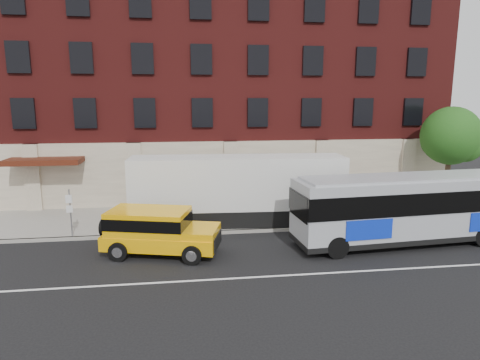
{
  "coord_description": "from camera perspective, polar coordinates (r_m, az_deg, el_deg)",
  "views": [
    {
      "loc": [
        -2.93,
        -14.35,
        6.74
      ],
      "look_at": [
        -0.25,
        5.5,
        2.87
      ],
      "focal_mm": 31.17,
      "sensor_mm": 36.0,
      "label": 1
    }
  ],
  "objects": [
    {
      "name": "ground",
      "position": [
        16.13,
        3.59,
        -13.81
      ],
      "size": [
        120.0,
        120.0,
        0.0
      ],
      "primitive_type": "plane",
      "color": "black",
      "rests_on": "ground"
    },
    {
      "name": "sidewalk",
      "position": [
        24.46,
        -0.52,
        -4.89
      ],
      "size": [
        60.0,
        6.0,
        0.15
      ],
      "primitive_type": "cube",
      "color": "#9A968C",
      "rests_on": "ground"
    },
    {
      "name": "kerb",
      "position": [
        21.62,
        0.48,
        -7.04
      ],
      "size": [
        60.0,
        0.25,
        0.15
      ],
      "primitive_type": "cube",
      "color": "#9A968C",
      "rests_on": "ground"
    },
    {
      "name": "lane_line",
      "position": [
        16.57,
        3.25,
        -13.08
      ],
      "size": [
        60.0,
        0.12,
        0.01
      ],
      "primitive_type": "cube",
      "color": "silver",
      "rests_on": "ground"
    },
    {
      "name": "building",
      "position": [
        31.42,
        -2.41,
        12.45
      ],
      "size": [
        30.0,
        12.1,
        15.0
      ],
      "color": "#561514",
      "rests_on": "sidewalk"
    },
    {
      "name": "sign_pole",
      "position": [
        21.89,
        -22.23,
        -3.89
      ],
      "size": [
        0.3,
        0.2,
        2.5
      ],
      "color": "gray",
      "rests_on": "ground"
    },
    {
      "name": "street_tree",
      "position": [
        29.07,
        26.98,
        5.14
      ],
      "size": [
        3.6,
        3.6,
        6.2
      ],
      "color": "#3D2E1E",
      "rests_on": "sidewalk"
    },
    {
      "name": "city_bus",
      "position": [
        21.44,
        23.16,
        -3.28
      ],
      "size": [
        12.1,
        3.46,
        3.27
      ],
      "color": "#9EA1A7",
      "rests_on": "ground"
    },
    {
      "name": "yellow_suv",
      "position": [
        18.81,
        -11.4,
        -6.57
      ],
      "size": [
        5.41,
        3.27,
        2.01
      ],
      "color": "#FFB107",
      "rests_on": "ground"
    },
    {
      "name": "shipping_container",
      "position": [
        22.4,
        -0.29,
        -1.63
      ],
      "size": [
        11.47,
        2.94,
        3.79
      ],
      "color": "black",
      "rests_on": "ground"
    }
  ]
}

